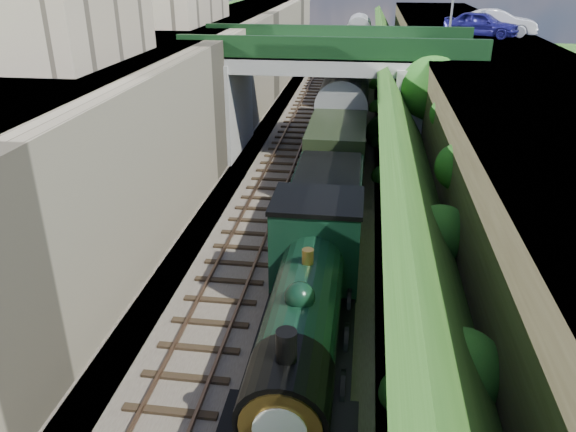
{
  "coord_description": "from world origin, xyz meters",
  "views": [
    {
      "loc": [
        2.5,
        -8.44,
        10.71
      ],
      "look_at": [
        0.0,
        9.53,
        2.47
      ],
      "focal_mm": 35.0,
      "sensor_mm": 36.0,
      "label": 1
    }
  ],
  "objects_px": {
    "road_bridge": "(339,88)",
    "car_blue": "(481,24)",
    "locomotive": "(306,310)",
    "tree": "(432,89)",
    "car_silver": "(497,23)",
    "tender": "(326,212)"
  },
  "relations": [
    {
      "from": "road_bridge",
      "to": "car_blue",
      "type": "relative_size",
      "value": 3.41
    },
    {
      "from": "locomotive",
      "to": "car_blue",
      "type": "bearing_deg",
      "value": 72.29
    },
    {
      "from": "tree",
      "to": "road_bridge",
      "type": "bearing_deg",
      "value": 156.38
    },
    {
      "from": "car_silver",
      "to": "car_blue",
      "type": "bearing_deg",
      "value": 135.64
    },
    {
      "from": "car_blue",
      "to": "car_silver",
      "type": "height_order",
      "value": "car_silver"
    },
    {
      "from": "car_blue",
      "to": "car_silver",
      "type": "relative_size",
      "value": 0.94
    },
    {
      "from": "car_blue",
      "to": "locomotive",
      "type": "distance_m",
      "value": 28.14
    },
    {
      "from": "locomotive",
      "to": "tender",
      "type": "xyz_separation_m",
      "value": [
        -0.0,
        7.36,
        -0.27
      ]
    },
    {
      "from": "road_bridge",
      "to": "car_silver",
      "type": "bearing_deg",
      "value": 38.55
    },
    {
      "from": "road_bridge",
      "to": "tender",
      "type": "xyz_separation_m",
      "value": [
        0.26,
        -12.03,
        -2.46
      ]
    },
    {
      "from": "car_silver",
      "to": "tree",
      "type": "bearing_deg",
      "value": 162.93
    },
    {
      "from": "road_bridge",
      "to": "car_blue",
      "type": "height_order",
      "value": "car_blue"
    },
    {
      "from": "car_silver",
      "to": "tender",
      "type": "bearing_deg",
      "value": 163.08
    },
    {
      "from": "tree",
      "to": "locomotive",
      "type": "bearing_deg",
      "value": -105.31
    },
    {
      "from": "car_blue",
      "to": "car_silver",
      "type": "distance_m",
      "value": 1.43
    },
    {
      "from": "locomotive",
      "to": "tender",
      "type": "distance_m",
      "value": 7.37
    },
    {
      "from": "tree",
      "to": "car_blue",
      "type": "bearing_deg",
      "value": 67.95
    },
    {
      "from": "car_blue",
      "to": "car_silver",
      "type": "bearing_deg",
      "value": -29.31
    },
    {
      "from": "road_bridge",
      "to": "tree",
      "type": "bearing_deg",
      "value": -23.62
    },
    {
      "from": "car_blue",
      "to": "locomotive",
      "type": "height_order",
      "value": "car_blue"
    },
    {
      "from": "car_silver",
      "to": "tender",
      "type": "xyz_separation_m",
      "value": [
        -9.56,
        -19.85,
        -5.45
      ]
    },
    {
      "from": "locomotive",
      "to": "tender",
      "type": "relative_size",
      "value": 1.7
    }
  ]
}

